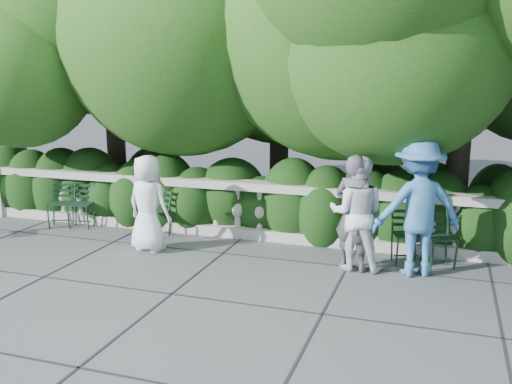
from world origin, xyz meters
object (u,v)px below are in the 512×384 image
(chair_a, at_px, (60,229))
(person_woman_grey, at_px, (355,213))
(chair_c, at_px, (150,237))
(person_casual_man, at_px, (357,213))
(chair_f, at_px, (408,266))
(person_businessman, at_px, (148,203))
(chair_b, at_px, (79,229))
(person_older_blue, at_px, (418,207))
(chair_d, at_px, (442,270))

(chair_a, xyz_separation_m, person_woman_grey, (5.52, -0.50, 0.85))
(chair_c, height_order, person_casual_man, person_casual_man)
(chair_a, relative_size, person_woman_grey, 0.49)
(chair_a, relative_size, chair_f, 1.00)
(chair_a, xyz_separation_m, person_casual_man, (5.54, -0.46, 0.84))
(chair_c, distance_m, person_businessman, 1.09)
(person_woman_grey, bearing_deg, chair_c, 10.58)
(chair_b, bearing_deg, person_businessman, -34.02)
(chair_f, relative_size, person_older_blue, 0.43)
(person_woman_grey, bearing_deg, person_businessman, 21.23)
(chair_b, bearing_deg, chair_c, -14.56)
(person_businessman, distance_m, person_casual_man, 3.32)
(chair_f, bearing_deg, chair_d, -20.09)
(person_woman_grey, relative_size, person_older_blue, 0.86)
(chair_a, height_order, chair_c, same)
(chair_d, bearing_deg, chair_c, 153.48)
(chair_c, relative_size, person_businessman, 0.54)
(person_woman_grey, distance_m, person_casual_man, 0.05)
(chair_f, height_order, person_casual_man, person_casual_man)
(chair_d, bearing_deg, chair_f, 153.58)
(chair_a, relative_size, chair_c, 1.00)
(chair_b, height_order, person_casual_man, person_casual_man)
(chair_a, xyz_separation_m, chair_b, (0.38, 0.07, 0.00))
(chair_d, distance_m, person_woman_grey, 1.57)
(chair_d, height_order, person_businessman, person_businessman)
(person_businessman, bearing_deg, person_older_blue, -166.95)
(chair_d, bearing_deg, person_businessman, 161.74)
(chair_a, distance_m, chair_f, 6.28)
(person_businessman, relative_size, person_woman_grey, 0.92)
(person_older_blue, bearing_deg, chair_c, -29.87)
(person_woman_grey, xyz_separation_m, person_older_blue, (0.87, 0.07, 0.13))
(person_businessman, bearing_deg, person_woman_grey, -167.48)
(person_businessman, distance_m, person_woman_grey, 3.29)
(chair_c, bearing_deg, person_casual_man, 18.38)
(chair_b, bearing_deg, person_woman_grey, -19.56)
(chair_d, distance_m, chair_f, 0.49)
(chair_a, distance_m, person_businessman, 2.45)
(person_businessman, relative_size, person_casual_man, 0.93)
(chair_f, xyz_separation_m, person_businessman, (-4.05, -0.53, 0.78))
(chair_f, xyz_separation_m, person_woman_grey, (-0.77, -0.40, 0.85))
(chair_b, height_order, chair_d, same)
(person_casual_man, bearing_deg, chair_d, -166.79)
(person_casual_man, bearing_deg, person_businessman, 0.54)
(chair_a, xyz_separation_m, person_older_blue, (6.39, -0.43, 0.99))
(chair_c, height_order, person_businessman, person_businessman)
(chair_b, relative_size, person_older_blue, 0.43)
(chair_b, xyz_separation_m, person_woman_grey, (5.13, -0.57, 0.85))
(chair_c, xyz_separation_m, person_woman_grey, (3.65, -0.53, 0.85))
(chair_a, bearing_deg, chair_f, -22.48)
(chair_a, height_order, person_older_blue, person_older_blue)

